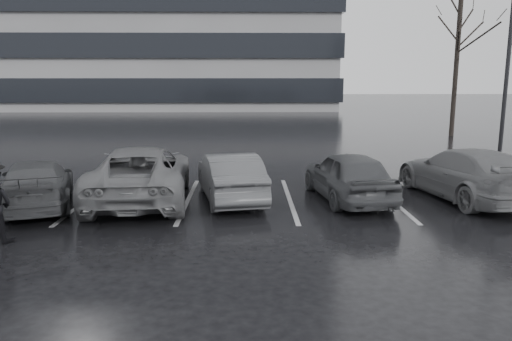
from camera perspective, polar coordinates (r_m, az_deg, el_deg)
The scene contains 9 objects.
ground at distance 11.40m, azimuth 1.89°, elevation -6.38°, with size 160.00×160.00×0.00m, color black.
car_main at distance 13.83m, azimuth 10.51°, elevation -0.56°, with size 1.62×4.02×1.37m, color black.
car_west_a at distance 13.63m, azimuth -2.99°, elevation -0.69°, with size 1.38×3.96×1.30m, color #2F2F31.
car_west_b at distance 13.88m, azimuth -13.02°, elevation -0.35°, with size 2.48×5.37×1.49m, color #49494B.
car_west_c at distance 14.07m, azimuth -23.77°, elevation -1.43°, with size 1.70×4.19×1.22m, color black.
car_east at distance 14.91m, azimuth 22.86°, elevation -0.32°, with size 1.99×4.89×1.42m, color #49494B.
lamp_post at distance 20.91m, azimuth 26.87°, elevation 11.26°, with size 0.47×0.47×8.62m.
stall_stripes at distance 13.80m, azimuth -1.97°, elevation -3.31°, with size 19.72×5.00×0.00m.
tree_north at distance 30.20m, azimuth 21.96°, elevation 11.74°, with size 0.26×0.26×8.50m, color black.
Camera 1 is at (-0.57, -10.88, 3.38)m, focal length 35.00 mm.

